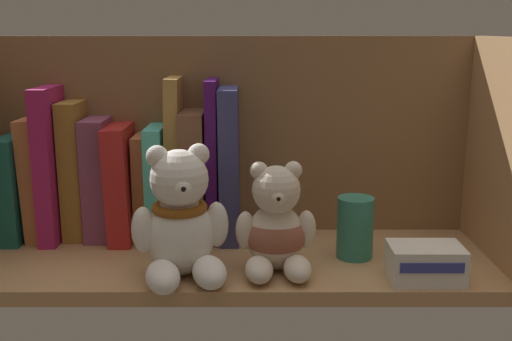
# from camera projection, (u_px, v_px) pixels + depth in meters

# --- Properties ---
(shelf_board) EXTENTS (0.73, 0.24, 0.02)m
(shelf_board) POSITION_uv_depth(u_px,v_px,m) (234.00, 263.00, 0.88)
(shelf_board) COLOR tan
(shelf_board) RESTS_ON ground
(shelf_back_panel) EXTENTS (0.75, 0.01, 0.33)m
(shelf_back_panel) POSITION_uv_depth(u_px,v_px,m) (236.00, 142.00, 0.97)
(shelf_back_panel) COLOR olive
(shelf_back_panel) RESTS_ON ground
(shelf_side_panel_right) EXTENTS (0.02, 0.27, 0.33)m
(shelf_side_panel_right) POSITION_uv_depth(u_px,v_px,m) (504.00, 159.00, 0.85)
(shelf_side_panel_right) COLOR tan
(shelf_side_panel_right) RESTS_ON ground
(book_0) EXTENTS (0.03, 0.14, 0.16)m
(book_0) POSITION_uv_depth(u_px,v_px,m) (22.00, 185.00, 0.96)
(book_0) COLOR #185A52
(book_0) RESTS_ON shelf_board
(book_1) EXTENTS (0.03, 0.11, 0.19)m
(book_1) POSITION_uv_depth(u_px,v_px,m) (41.00, 177.00, 0.96)
(book_1) COLOR #C16F41
(book_1) RESTS_ON shelf_board
(book_2) EXTENTS (0.03, 0.14, 0.23)m
(book_2) POSITION_uv_depth(u_px,v_px,m) (58.00, 162.00, 0.95)
(book_2) COLOR #A71E60
(book_2) RESTS_ON shelf_board
(book_3) EXTENTS (0.03, 0.09, 0.21)m
(book_3) POSITION_uv_depth(u_px,v_px,m) (79.00, 169.00, 0.95)
(book_3) COLOR olive
(book_3) RESTS_ON shelf_board
(book_4) EXTENTS (0.04, 0.11, 0.19)m
(book_4) POSITION_uv_depth(u_px,v_px,m) (103.00, 177.00, 0.96)
(book_4) COLOR #7D3D5C
(book_4) RESTS_ON shelf_board
(book_5) EXTENTS (0.04, 0.14, 0.18)m
(book_5) POSITION_uv_depth(u_px,v_px,m) (127.00, 180.00, 0.96)
(book_5) COLOR red
(book_5) RESTS_ON shelf_board
(book_6) EXTENTS (0.02, 0.09, 0.16)m
(book_6) POSITION_uv_depth(u_px,v_px,m) (145.00, 185.00, 0.96)
(book_6) COLOR #B56639
(book_6) RESTS_ON shelf_board
(book_7) EXTENTS (0.03, 0.13, 0.17)m
(book_7) POSITION_uv_depth(u_px,v_px,m) (161.00, 181.00, 0.96)
(book_7) COLOR #4DC5B6
(book_7) RESTS_ON shelf_board
(book_8) EXTENTS (0.03, 0.10, 0.25)m
(book_8) POSITION_uv_depth(u_px,v_px,m) (177.00, 158.00, 0.95)
(book_8) COLOR #AE823F
(book_8) RESTS_ON shelf_board
(book_9) EXTENTS (0.04, 0.14, 0.20)m
(book_9) POSITION_uv_depth(u_px,v_px,m) (197.00, 173.00, 0.95)
(book_9) COLOR brown
(book_9) RESTS_ON shelf_board
(book_10) EXTENTS (0.02, 0.12, 0.24)m
(book_10) POSITION_uv_depth(u_px,v_px,m) (216.00, 159.00, 0.95)
(book_10) COLOR #461060
(book_10) RESTS_ON shelf_board
(book_11) EXTENTS (0.03, 0.13, 0.23)m
(book_11) POSITION_uv_depth(u_px,v_px,m) (232.00, 162.00, 0.95)
(book_11) COLOR navy
(book_11) RESTS_ON shelf_board
(teddy_bear_larger) EXTENTS (0.13, 0.14, 0.17)m
(teddy_bear_larger) POSITION_uv_depth(u_px,v_px,m) (183.00, 222.00, 0.80)
(teddy_bear_larger) COLOR white
(teddy_bear_larger) RESTS_ON shelf_board
(teddy_bear_smaller) EXTENTS (0.11, 0.11, 0.15)m
(teddy_bear_smaller) POSITION_uv_depth(u_px,v_px,m) (278.00, 229.00, 0.82)
(teddy_bear_smaller) COLOR beige
(teddy_bear_smaller) RESTS_ON shelf_board
(pillar_candle) EXTENTS (0.05, 0.05, 0.09)m
(pillar_candle) POSITION_uv_depth(u_px,v_px,m) (357.00, 227.00, 0.87)
(pillar_candle) COLOR #2D7A66
(pillar_candle) RESTS_ON shelf_board
(small_product_box) EXTENTS (0.09, 0.06, 0.05)m
(small_product_box) POSITION_uv_depth(u_px,v_px,m) (427.00, 263.00, 0.79)
(small_product_box) COLOR silver
(small_product_box) RESTS_ON shelf_board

